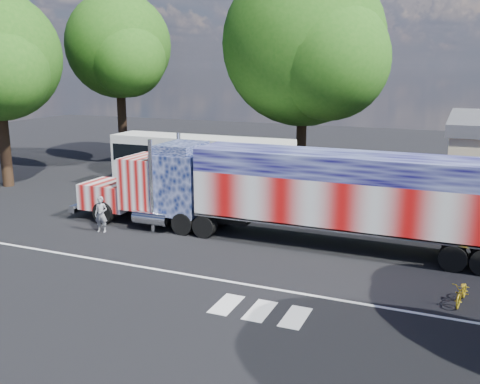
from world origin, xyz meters
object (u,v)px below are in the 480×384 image
at_px(tree_nw_a, 120,46).
at_px(semi_truck, 291,191).
at_px(coach_bus, 201,163).
at_px(woman, 101,214).
at_px(bicycle, 462,292).
at_px(tree_n_mid, 306,45).

bearing_deg(tree_nw_a, semi_truck, -36.32).
xyz_separation_m(coach_bus, woman, (-0.44, -9.62, -0.91)).
xyz_separation_m(bicycle, tree_nw_a, (-25.55, 17.53, 8.82)).
relative_size(semi_truck, tree_nw_a, 1.57).
bearing_deg(tree_nw_a, bicycle, -34.46).
relative_size(tree_nw_a, tree_n_mid, 0.91).
relative_size(woman, tree_nw_a, 0.13).
height_order(coach_bus, woman, coach_bus).
distance_m(bicycle, tree_nw_a, 32.22).
xyz_separation_m(tree_nw_a, tree_n_mid, (14.82, 0.23, -0.08)).
bearing_deg(coach_bus, woman, -92.65).
xyz_separation_m(semi_truck, bicycle, (7.33, -4.13, -1.89)).
bearing_deg(woman, bicycle, -18.33).
xyz_separation_m(semi_truck, tree_n_mid, (-3.40, 13.63, 6.84)).
height_order(coach_bus, bicycle, coach_bus).
xyz_separation_m(semi_truck, tree_nw_a, (-18.22, 13.40, 6.92)).
distance_m(coach_bus, tree_n_mid, 10.83).
relative_size(semi_truck, coach_bus, 1.77).
height_order(bicycle, tree_nw_a, tree_nw_a).
bearing_deg(tree_nw_a, woman, -58.74).
height_order(woman, tree_nw_a, tree_nw_a).
distance_m(woman, bicycle, 16.13).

